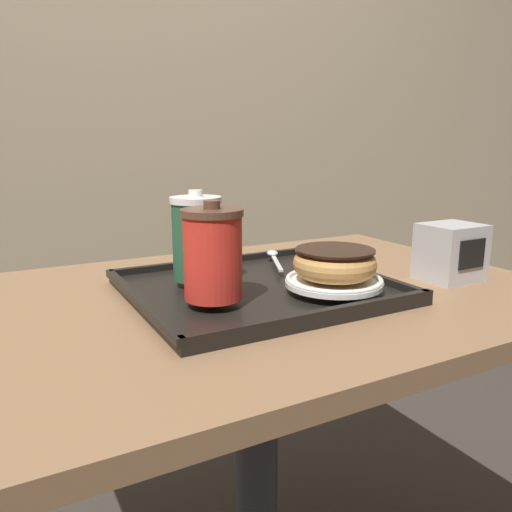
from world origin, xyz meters
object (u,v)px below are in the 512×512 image
(spoon, at_px, (274,256))
(napkin_dispenser, at_px, (451,252))
(coffee_cup_front, at_px, (213,254))
(donut_chocolate_glazed, at_px, (335,263))
(coffee_cup_rear, at_px, (197,238))

(spoon, xyz_separation_m, napkin_dispenser, (0.25, -0.21, 0.02))
(spoon, relative_size, napkin_dispenser, 1.37)
(coffee_cup_front, distance_m, donut_chocolate_glazed, 0.20)
(coffee_cup_front, relative_size, donut_chocolate_glazed, 1.08)
(coffee_cup_front, bearing_deg, coffee_cup_rear, 79.62)
(donut_chocolate_glazed, distance_m, napkin_dispenser, 0.26)
(donut_chocolate_glazed, relative_size, spoon, 0.92)
(coffee_cup_rear, xyz_separation_m, spoon, (0.19, 0.07, -0.06))
(coffee_cup_rear, relative_size, spoon, 1.03)
(donut_chocolate_glazed, height_order, napkin_dispenser, napkin_dispenser)
(spoon, bearing_deg, donut_chocolate_glazed, -160.09)
(donut_chocolate_glazed, bearing_deg, napkin_dispenser, -0.29)
(donut_chocolate_glazed, height_order, spoon, donut_chocolate_glazed)
(donut_chocolate_glazed, bearing_deg, coffee_cup_front, 170.99)
(donut_chocolate_glazed, bearing_deg, coffee_cup_rear, 140.39)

